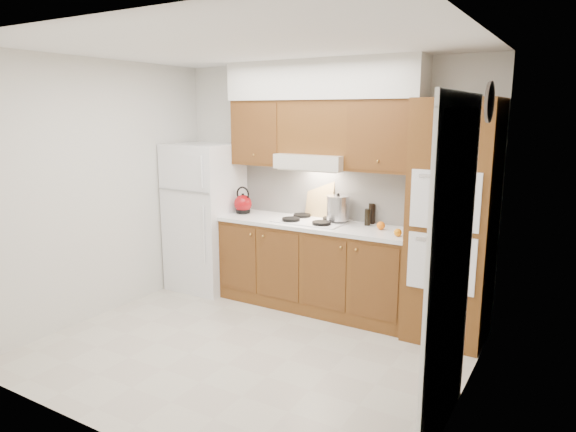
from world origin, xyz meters
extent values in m
plane|color=beige|center=(0.00, 0.00, 0.00)|extent=(3.60, 3.60, 0.00)
plane|color=white|center=(0.00, 0.00, 2.60)|extent=(3.60, 3.60, 0.00)
cube|color=silver|center=(0.00, 1.50, 1.30)|extent=(3.60, 0.02, 2.60)
cube|color=silver|center=(-1.80, 0.00, 1.30)|extent=(0.02, 3.00, 2.60)
cube|color=silver|center=(1.80, 0.00, 1.30)|extent=(0.02, 3.00, 2.60)
cube|color=white|center=(-1.41, 1.14, 0.86)|extent=(0.75, 0.72, 1.72)
cube|color=brown|center=(0.02, 1.20, 0.45)|extent=(2.11, 0.60, 0.90)
cube|color=white|center=(0.03, 1.19, 0.92)|extent=(2.13, 0.62, 0.04)
cube|color=white|center=(0.02, 1.49, 1.22)|extent=(2.11, 0.03, 0.56)
cube|color=brown|center=(1.44, 1.18, 1.10)|extent=(0.70, 0.65, 2.20)
cube|color=brown|center=(-0.71, 1.33, 1.85)|extent=(0.63, 0.33, 0.70)
cube|color=brown|center=(0.72, 1.33, 1.85)|extent=(0.73, 0.33, 0.70)
cube|color=silver|center=(-0.02, 1.27, 1.57)|extent=(0.75, 0.45, 0.15)
cube|color=brown|center=(-0.02, 1.33, 1.92)|extent=(0.75, 0.33, 0.55)
cube|color=silver|center=(0.03, 1.32, 2.40)|extent=(2.13, 0.36, 0.40)
cube|color=white|center=(-0.02, 1.21, 0.95)|extent=(0.74, 0.50, 0.01)
cube|color=black|center=(1.79, -0.35, 1.05)|extent=(0.02, 0.90, 2.10)
cylinder|color=#3F3833|center=(1.79, 0.55, 2.15)|extent=(0.02, 0.30, 0.30)
sphere|color=maroon|center=(-0.91, 1.21, 1.05)|extent=(0.27, 0.27, 0.20)
cube|color=tan|center=(-0.05, 1.45, 1.14)|extent=(0.34, 0.14, 0.43)
cylinder|color=#B3B3B8|center=(0.24, 1.31, 1.09)|extent=(0.30, 0.30, 0.25)
cylinder|color=black|center=(0.55, 1.45, 1.04)|extent=(0.07, 0.07, 0.21)
cylinder|color=black|center=(0.56, 1.45, 1.04)|extent=(0.08, 0.08, 0.20)
cylinder|color=black|center=(0.55, 1.34, 1.03)|extent=(0.06, 0.06, 0.17)
sphere|color=orange|center=(0.98, 1.04, 0.98)|extent=(0.09, 0.09, 0.07)
sphere|color=orange|center=(0.74, 1.22, 0.98)|extent=(0.11, 0.11, 0.08)
camera|label=1|loc=(2.47, -3.48, 2.08)|focal=32.00mm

